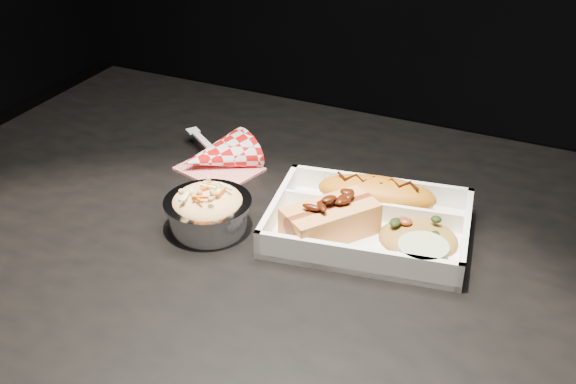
# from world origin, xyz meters

# --- Properties ---
(dining_table) EXTENTS (1.20, 0.80, 0.75)m
(dining_table) POSITION_xyz_m (0.00, 0.00, 0.66)
(dining_table) COLOR black
(dining_table) RESTS_ON ground
(food_tray) EXTENTS (0.28, 0.22, 0.04)m
(food_tray) POSITION_xyz_m (0.07, 0.05, 0.76)
(food_tray) COLOR white
(food_tray) RESTS_ON dining_table
(fried_pastry) EXTENTS (0.17, 0.09, 0.04)m
(fried_pastry) POSITION_xyz_m (0.06, 0.10, 0.78)
(fried_pastry) COLOR #C47013
(fried_pastry) RESTS_ON food_tray
(hotdog) EXTENTS (0.12, 0.13, 0.06)m
(hotdog) POSITION_xyz_m (0.03, 0.01, 0.78)
(hotdog) COLOR #E7974F
(hotdog) RESTS_ON food_tray
(fried_rice_mound) EXTENTS (0.11, 0.10, 0.03)m
(fried_rice_mound) POSITION_xyz_m (0.14, 0.04, 0.77)
(fried_rice_mound) COLOR olive
(fried_rice_mound) RESTS_ON food_tray
(cupcake_liner) EXTENTS (0.06, 0.06, 0.03)m
(cupcake_liner) POSITION_xyz_m (0.15, -0.00, 0.77)
(cupcake_liner) COLOR #A4B98C
(cupcake_liner) RESTS_ON food_tray
(foil_coleslaw_cup) EXTENTS (0.11, 0.11, 0.07)m
(foil_coleslaw_cup) POSITION_xyz_m (-0.12, -0.03, 0.78)
(foil_coleslaw_cup) COLOR silver
(foil_coleslaw_cup) RESTS_ON dining_table
(napkin_fork) EXTENTS (0.16, 0.15, 0.10)m
(napkin_fork) POSITION_xyz_m (-0.20, 0.12, 0.77)
(napkin_fork) COLOR red
(napkin_fork) RESTS_ON dining_table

